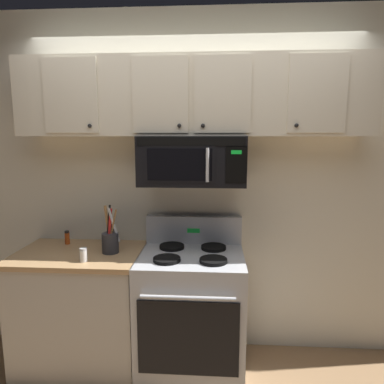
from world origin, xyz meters
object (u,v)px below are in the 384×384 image
at_px(stove_range, 191,310).
at_px(over_range_microwave, 192,160).
at_px(utensil_crock_charcoal, 110,240).
at_px(spice_jar, 67,237).
at_px(salt_shaker, 83,255).
at_px(pepper_mill, 111,235).

distance_m(stove_range, over_range_microwave, 1.11).
xyz_separation_m(utensil_crock_charcoal, spice_jar, (-0.41, 0.18, -0.04)).
bearing_deg(spice_jar, salt_shaker, -53.46).
height_order(pepper_mill, spice_jar, pepper_mill).
bearing_deg(utensil_crock_charcoal, over_range_microwave, 10.63).
bearing_deg(pepper_mill, stove_range, -15.54).
bearing_deg(salt_shaker, stove_range, 14.50).
bearing_deg(pepper_mill, utensil_crock_charcoal, -74.29).
distance_m(stove_range, salt_shaker, 0.89).
bearing_deg(stove_range, spice_jar, 169.60).
relative_size(utensil_crock_charcoal, spice_jar, 3.33).
height_order(over_range_microwave, salt_shaker, over_range_microwave).
xyz_separation_m(utensil_crock_charcoal, pepper_mill, (-0.05, 0.18, -0.01)).
height_order(over_range_microwave, spice_jar, over_range_microwave).
xyz_separation_m(stove_range, utensil_crock_charcoal, (-0.60, 0.00, 0.53)).
relative_size(over_range_microwave, salt_shaker, 7.99).
xyz_separation_m(over_range_microwave, pepper_mill, (-0.65, 0.06, -0.59)).
bearing_deg(spice_jar, stove_range, -10.40).
distance_m(stove_range, spice_jar, 1.13).
distance_m(salt_shaker, pepper_mill, 0.38).
height_order(utensil_crock_charcoal, pepper_mill, utensil_crock_charcoal).
relative_size(over_range_microwave, pepper_mill, 4.55).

